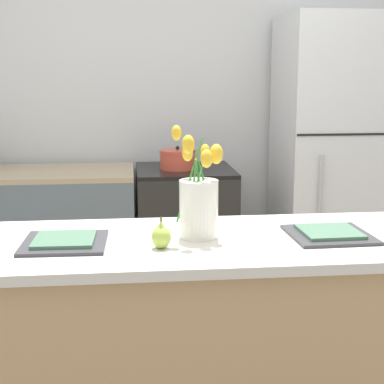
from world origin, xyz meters
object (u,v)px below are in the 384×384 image
(stove_range, at_px, (185,239))
(flower_vase, at_px, (198,201))
(cooking_pot, at_px, (178,159))
(plate_setting_right, at_px, (329,234))
(refrigerator, at_px, (332,164))
(plate_setting_left, at_px, (65,241))
(pear_figurine, at_px, (161,236))

(stove_range, xyz_separation_m, flower_vase, (-0.10, -1.57, 0.59))
(cooking_pot, bearing_deg, stove_range, 22.34)
(flower_vase, bearing_deg, stove_range, 86.23)
(stove_range, relative_size, plate_setting_right, 3.12)
(cooking_pot, bearing_deg, refrigerator, 1.14)
(stove_range, distance_m, cooking_pot, 0.52)
(flower_vase, relative_size, plate_setting_left, 1.38)
(refrigerator, height_order, pear_figurine, refrigerator)
(plate_setting_left, bearing_deg, flower_vase, 5.20)
(refrigerator, height_order, plate_setting_left, refrigerator)
(plate_setting_left, distance_m, plate_setting_right, 0.94)
(refrigerator, distance_m, flower_vase, 1.90)
(plate_setting_right, height_order, cooking_pot, cooking_pot)
(plate_setting_left, xyz_separation_m, plate_setting_right, (0.94, 0.00, 0.00))
(stove_range, distance_m, pear_figurine, 1.79)
(stove_range, bearing_deg, plate_setting_right, -77.10)
(flower_vase, relative_size, pear_figurine, 3.72)
(stove_range, distance_m, refrigerator, 1.06)
(stove_range, bearing_deg, pear_figurine, -98.10)
(refrigerator, relative_size, flower_vase, 4.58)
(flower_vase, bearing_deg, pear_figurine, -137.82)
(refrigerator, bearing_deg, flower_vase, -123.79)
(pear_figurine, height_order, plate_setting_left, pear_figurine)
(pear_figurine, distance_m, plate_setting_right, 0.62)
(pear_figurine, bearing_deg, stove_range, 81.90)
(refrigerator, height_order, plate_setting_right, refrigerator)
(stove_range, xyz_separation_m, plate_setting_right, (0.37, -1.62, 0.47))
(flower_vase, xyz_separation_m, plate_setting_left, (-0.47, -0.04, -0.12))
(pear_figurine, height_order, cooking_pot, cooking_pot)
(flower_vase, distance_m, pear_figurine, 0.21)
(pear_figurine, bearing_deg, cooking_pot, 83.37)
(plate_setting_right, bearing_deg, plate_setting_left, 180.00)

